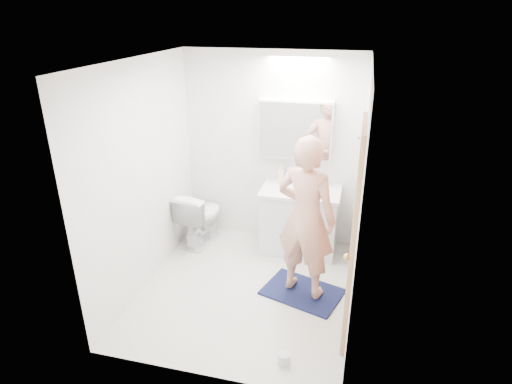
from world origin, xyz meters
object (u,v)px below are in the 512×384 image
(vanity_cabinet, at_px, (299,222))
(person, at_px, (306,218))
(soap_bottle_b, at_px, (286,177))
(soap_bottle_a, at_px, (281,174))
(toilet_paper_roll, at_px, (284,358))
(toilet, at_px, (201,217))
(medicine_cabinet, at_px, (295,129))
(toothbrush_cup, at_px, (318,183))

(vanity_cabinet, height_order, person, person)
(vanity_cabinet, height_order, soap_bottle_b, soap_bottle_b)
(soap_bottle_a, bearing_deg, soap_bottle_b, 26.54)
(person, bearing_deg, toilet_paper_roll, 106.75)
(toilet, distance_m, soap_bottle_b, 1.21)
(vanity_cabinet, distance_m, toilet_paper_roll, 1.96)
(vanity_cabinet, xyz_separation_m, person, (0.18, -0.90, 0.51))
(medicine_cabinet, xyz_separation_m, person, (0.31, -1.11, -0.60))
(toothbrush_cup, bearing_deg, medicine_cabinet, 170.77)
(soap_bottle_b, height_order, toothbrush_cup, soap_bottle_b)
(soap_bottle_b, bearing_deg, toilet, -164.19)
(medicine_cabinet, relative_size, toilet, 1.21)
(vanity_cabinet, relative_size, toilet, 1.24)
(vanity_cabinet, relative_size, toilet_paper_roll, 8.18)
(toilet, xyz_separation_m, soap_bottle_b, (1.04, 0.30, 0.53))
(medicine_cabinet, height_order, toilet, medicine_cabinet)
(toilet_paper_roll, bearing_deg, vanity_cabinet, 95.07)
(soap_bottle_a, bearing_deg, person, -66.47)
(medicine_cabinet, height_order, toilet_paper_roll, medicine_cabinet)
(vanity_cabinet, xyz_separation_m, toothbrush_cup, (0.18, 0.16, 0.47))
(vanity_cabinet, bearing_deg, person, -78.51)
(person, xyz_separation_m, soap_bottle_b, (-0.40, 1.08, -0.00))
(toilet, bearing_deg, soap_bottle_a, -154.84)
(soap_bottle_b, distance_m, toilet_paper_roll, 2.29)
(vanity_cabinet, relative_size, soap_bottle_b, 5.76)
(soap_bottle_b, bearing_deg, medicine_cabinet, 19.03)
(soap_bottle_b, bearing_deg, soap_bottle_a, -153.46)
(vanity_cabinet, distance_m, toilet, 1.26)
(soap_bottle_a, relative_size, toothbrush_cup, 2.58)
(toothbrush_cup, relative_size, toilet_paper_roll, 0.86)
(toilet, bearing_deg, medicine_cabinet, -153.89)
(toilet_paper_roll, bearing_deg, medicine_cabinet, 97.93)
(vanity_cabinet, height_order, soap_bottle_a, soap_bottle_a)
(toothbrush_cup, bearing_deg, soap_bottle_b, 177.10)
(toilet_paper_roll, bearing_deg, toilet, 128.33)
(toothbrush_cup, bearing_deg, toilet, -169.16)
(medicine_cabinet, height_order, soap_bottle_a, medicine_cabinet)
(toilet, height_order, toothbrush_cup, toothbrush_cup)
(medicine_cabinet, distance_m, toilet, 1.63)
(toilet, bearing_deg, toothbrush_cup, -159.11)
(vanity_cabinet, bearing_deg, soap_bottle_a, 151.25)
(toilet, relative_size, soap_bottle_b, 4.65)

